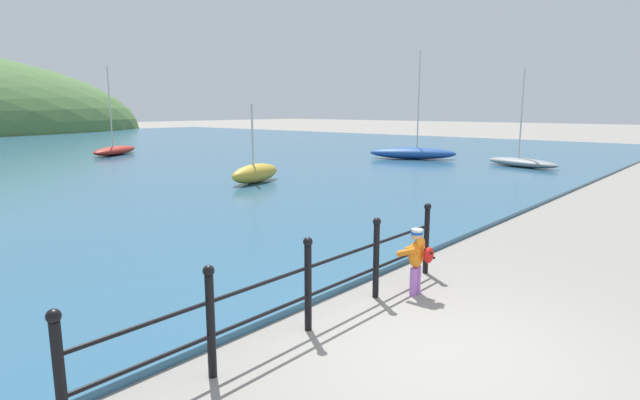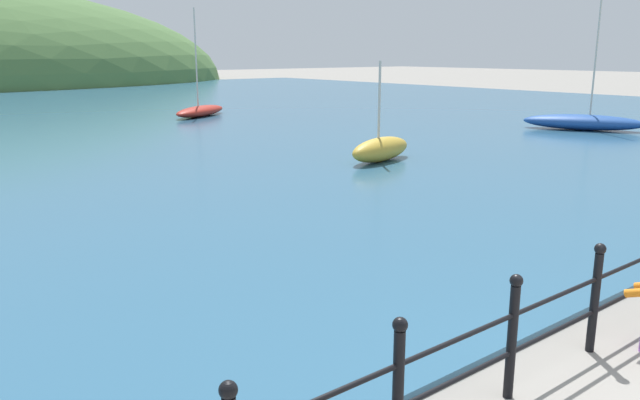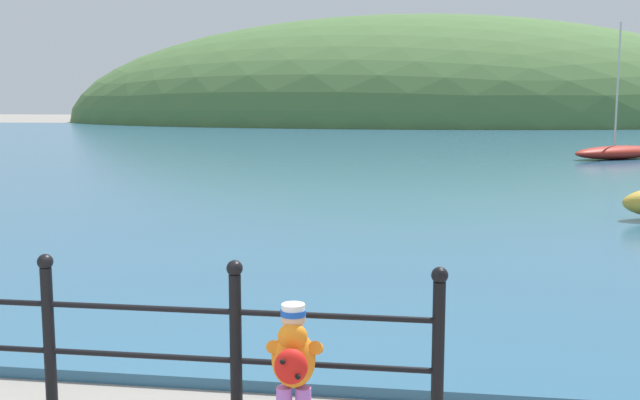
{
  "view_description": "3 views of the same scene",
  "coord_description": "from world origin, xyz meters",
  "px_view_note": "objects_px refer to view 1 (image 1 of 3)",
  "views": [
    {
      "loc": [
        -4.93,
        -2.48,
        2.74
      ],
      "look_at": [
        2.74,
        4.21,
        0.88
      ],
      "focal_mm": 28.0,
      "sensor_mm": 36.0,
      "label": 1
    },
    {
      "loc": [
        -5.22,
        -1.48,
        3.13
      ],
      "look_at": [
        -0.08,
        4.93,
        1.17
      ],
      "focal_mm": 35.0,
      "sensor_mm": 36.0,
      "label": 2
    },
    {
      "loc": [
        2.28,
        -3.66,
        2.37
      ],
      "look_at": [
        0.71,
        6.87,
        0.92
      ],
      "focal_mm": 42.0,
      "sensor_mm": 36.0,
      "label": 3
    }
  ],
  "objects_px": {
    "boat_red_dinghy": "(413,153)",
    "boat_green_fishing": "(115,150)",
    "child_in_coat": "(417,255)",
    "boat_far_left": "(255,173)",
    "boat_nearest_quay": "(522,162)"
  },
  "relations": [
    {
      "from": "boat_red_dinghy",
      "to": "boat_far_left",
      "type": "height_order",
      "value": "boat_red_dinghy"
    },
    {
      "from": "child_in_coat",
      "to": "boat_red_dinghy",
      "type": "relative_size",
      "value": 0.18
    },
    {
      "from": "boat_nearest_quay",
      "to": "boat_far_left",
      "type": "height_order",
      "value": "boat_nearest_quay"
    },
    {
      "from": "child_in_coat",
      "to": "boat_far_left",
      "type": "bearing_deg",
      "value": 60.3
    },
    {
      "from": "boat_red_dinghy",
      "to": "boat_far_left",
      "type": "relative_size",
      "value": 2.01
    },
    {
      "from": "boat_nearest_quay",
      "to": "boat_green_fishing",
      "type": "bearing_deg",
      "value": 114.9
    },
    {
      "from": "child_in_coat",
      "to": "boat_red_dinghy",
      "type": "height_order",
      "value": "boat_red_dinghy"
    },
    {
      "from": "boat_nearest_quay",
      "to": "boat_far_left",
      "type": "bearing_deg",
      "value": 154.31
    },
    {
      "from": "boat_nearest_quay",
      "to": "boat_red_dinghy",
      "type": "height_order",
      "value": "boat_red_dinghy"
    },
    {
      "from": "boat_red_dinghy",
      "to": "boat_green_fishing",
      "type": "height_order",
      "value": "boat_red_dinghy"
    },
    {
      "from": "child_in_coat",
      "to": "boat_far_left",
      "type": "relative_size",
      "value": 0.36
    },
    {
      "from": "child_in_coat",
      "to": "boat_far_left",
      "type": "height_order",
      "value": "boat_far_left"
    },
    {
      "from": "boat_nearest_quay",
      "to": "boat_green_fishing",
      "type": "relative_size",
      "value": 0.88
    },
    {
      "from": "boat_nearest_quay",
      "to": "boat_green_fishing",
      "type": "xyz_separation_m",
      "value": [
        -9.39,
        20.23,
        0.04
      ]
    },
    {
      "from": "boat_far_left",
      "to": "boat_nearest_quay",
      "type": "bearing_deg",
      "value": -25.69
    }
  ]
}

